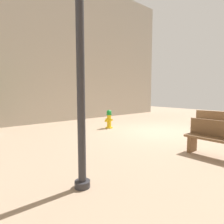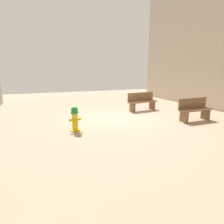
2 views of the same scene
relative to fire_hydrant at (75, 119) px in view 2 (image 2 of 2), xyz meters
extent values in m
plane|color=tan|center=(-2.14, -1.19, -0.43)|extent=(23.40, 23.40, 0.00)
cylinder|color=gold|center=(0.00, -0.01, -0.41)|extent=(0.34, 0.34, 0.05)
cylinder|color=gold|center=(0.00, -0.01, -0.09)|extent=(0.20, 0.20, 0.58)
cylinder|color=#198C33|center=(0.00, -0.01, 0.23)|extent=(0.25, 0.25, 0.06)
sphere|color=#198C33|center=(0.00, -0.01, 0.32)|extent=(0.23, 0.23, 0.23)
cylinder|color=gold|center=(-0.15, -0.01, -0.02)|extent=(0.13, 0.10, 0.09)
cylinder|color=gold|center=(0.15, 0.00, -0.02)|extent=(0.13, 0.10, 0.09)
cylinder|color=gold|center=(-0.01, 0.15, -0.06)|extent=(0.12, 0.15, 0.12)
cube|color=brown|center=(-4.64, -2.19, -0.21)|extent=(0.15, 0.41, 0.45)
cube|color=brown|center=(-3.32, -2.02, -0.21)|extent=(0.15, 0.41, 0.45)
cube|color=brown|center=(-3.98, -2.10, 0.05)|extent=(1.71, 0.65, 0.06)
cube|color=brown|center=(-3.96, -2.29, 0.30)|extent=(1.66, 0.27, 0.44)
cube|color=brown|center=(-5.52, 0.52, -0.21)|extent=(0.10, 0.40, 0.45)
cube|color=brown|center=(-4.34, 0.52, -0.21)|extent=(0.10, 0.40, 0.45)
cube|color=brown|center=(-4.93, 0.52, 0.05)|extent=(1.48, 0.44, 0.06)
cube|color=brown|center=(-4.93, 0.33, 0.30)|extent=(1.48, 0.06, 0.44)
camera|label=1|loc=(-6.93, 5.77, 1.27)|focal=30.95mm
camera|label=2|loc=(1.00, 5.93, 1.56)|focal=28.36mm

